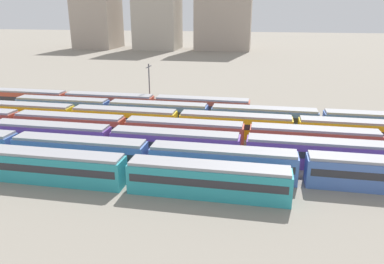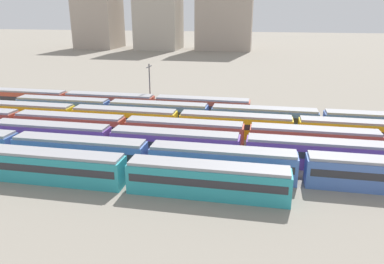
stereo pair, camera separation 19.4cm
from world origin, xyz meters
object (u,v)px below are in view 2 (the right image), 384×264
object	(u,v)px
train_track_5	(264,118)
catenary_pole_1	(150,84)
train_track_1	(148,157)
train_track_4	(179,122)
train_track_2	(175,144)
train_track_0	(52,166)
train_track_3	(247,136)
train_track_6	(110,103)

from	to	relation	value
train_track_5	catenary_pole_1	distance (m)	24.77
train_track_1	train_track_4	bearing A→B (deg)	88.77
train_track_4	train_track_2	bearing A→B (deg)	-79.70
train_track_0	train_track_3	size ratio (longest dim) A/B	0.50
train_track_1	train_track_6	world-z (taller)	same
train_track_0	train_track_3	xyz separation A→B (m)	(22.33, 15.60, 0.00)
train_track_2	train_track_6	xyz separation A→B (m)	(-18.50, 20.80, -0.00)
train_track_5	catenary_pole_1	bearing A→B (deg)	160.00
train_track_1	train_track_4	world-z (taller)	same
train_track_2	train_track_6	size ratio (longest dim) A/B	1.68
train_track_4	train_track_6	size ratio (longest dim) A/B	1.34
train_track_2	train_track_5	size ratio (longest dim) A/B	1.00
train_track_0	train_track_1	size ratio (longest dim) A/B	0.75
train_track_0	train_track_5	size ratio (longest dim) A/B	0.60
train_track_4	train_track_6	bearing A→B (deg)	147.95
train_track_0	catenary_pole_1	distance (m)	34.60
train_track_2	train_track_5	world-z (taller)	same
train_track_2	train_track_1	bearing A→B (deg)	-113.16
train_track_6	train_track_4	bearing A→B (deg)	-32.05
train_track_4	catenary_pole_1	bearing A→B (deg)	123.85
train_track_0	train_track_4	size ratio (longest dim) A/B	0.75
train_track_0	train_track_5	distance (m)	35.87
train_track_5	train_track_0	bearing A→B (deg)	-133.55
train_track_3	train_track_4	size ratio (longest dim) A/B	1.51
train_track_5	train_track_2	bearing A→B (deg)	-127.68
train_track_0	train_track_1	distance (m)	11.66
train_track_2	train_track_4	xyz separation A→B (m)	(-1.89, 10.40, 0.00)
train_track_3	train_track_0	bearing A→B (deg)	-145.07
train_track_1	train_track_6	xyz separation A→B (m)	(-16.27, 26.00, -0.00)
train_track_1	catenary_pole_1	bearing A→B (deg)	106.74
train_track_2	catenary_pole_1	size ratio (longest dim) A/B	9.91
train_track_2	train_track_3	distance (m)	10.98
train_track_2	train_track_5	bearing A→B (deg)	52.32
train_track_0	train_track_6	world-z (taller)	same
train_track_0	train_track_6	xyz separation A→B (m)	(-5.83, 31.20, 0.00)
train_track_4	train_track_5	world-z (taller)	same
catenary_pole_1	train_track_2	bearing A→B (deg)	-65.36
train_track_5	train_track_4	bearing A→B (deg)	-159.54
train_track_2	train_track_6	bearing A→B (deg)	131.65
train_track_1	catenary_pole_1	size ratio (longest dim) A/B	7.91
train_track_4	train_track_6	distance (m)	19.60
train_track_6	train_track_2	bearing A→B (deg)	-48.35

